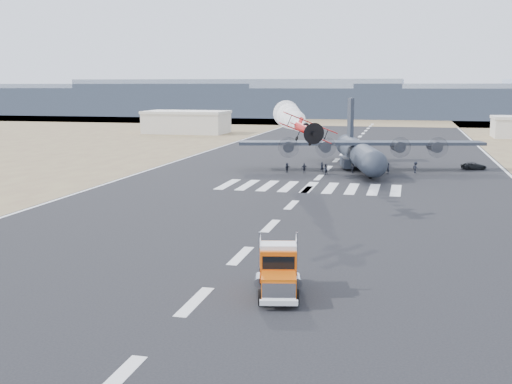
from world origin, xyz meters
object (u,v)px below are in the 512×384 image
(transport_aircraft, at_px, (359,151))
(crew_a, at_px, (388,168))
(crew_f, at_px, (287,168))
(aerobatic_biplane, at_px, (306,129))
(crew_e, at_px, (382,168))
(support_vehicle, at_px, (474,166))
(hangar_left, at_px, (187,122))
(semi_truck, at_px, (278,269))
(crew_c, at_px, (415,167))
(crew_h, at_px, (353,168))
(crew_b, at_px, (325,169))
(crew_d, at_px, (304,168))
(crew_g, at_px, (322,167))

(transport_aircraft, xyz_separation_m, crew_a, (5.22, -5.69, -2.16))
(crew_f, bearing_deg, aerobatic_biplane, -145.18)
(crew_e, xyz_separation_m, crew_f, (-15.34, -3.58, -0.03))
(support_vehicle, bearing_deg, crew_f, 92.36)
(hangar_left, xyz_separation_m, semi_truck, (57.04, -141.95, -1.67))
(hangar_left, distance_m, semi_truck, 152.99)
(crew_c, relative_size, crew_h, 1.17)
(aerobatic_biplane, bearing_deg, crew_f, 89.47)
(hangar_left, height_order, support_vehicle, hangar_left)
(semi_truck, bearing_deg, crew_b, 82.02)
(crew_c, bearing_deg, crew_d, 66.49)
(crew_b, height_order, crew_d, crew_b)
(crew_c, distance_m, crew_f, 21.13)
(crew_a, height_order, crew_c, crew_c)
(transport_aircraft, bearing_deg, crew_a, -60.39)
(semi_truck, height_order, crew_d, semi_truck)
(crew_e, distance_m, crew_h, 4.84)
(transport_aircraft, xyz_separation_m, crew_b, (-4.62, -8.94, -2.21))
(crew_d, bearing_deg, crew_c, 177.79)
(crew_g, bearing_deg, crew_e, -41.34)
(semi_truck, relative_size, crew_e, 4.91)
(semi_truck, xyz_separation_m, crew_f, (-11.00, 61.58, -0.95))
(crew_d, bearing_deg, crew_b, 151.49)
(hangar_left, relative_size, crew_c, 13.30)
(crew_c, bearing_deg, crew_g, 59.07)
(crew_e, height_order, crew_h, crew_e)
(semi_truck, distance_m, crew_a, 63.98)
(transport_aircraft, xyz_separation_m, crew_h, (-0.38, -5.71, -2.29))
(transport_aircraft, bearing_deg, crew_h, -106.71)
(support_vehicle, height_order, crew_f, crew_f)
(aerobatic_biplane, bearing_deg, crew_d, 84.91)
(transport_aircraft, xyz_separation_m, crew_g, (-5.61, -5.50, -2.27))
(hangar_left, relative_size, semi_truck, 3.03)
(transport_aircraft, distance_m, crew_a, 8.02)
(crew_c, distance_m, crew_h, 10.20)
(hangar_left, height_order, crew_g, hangar_left)
(hangar_left, relative_size, crew_h, 15.63)
(crew_e, bearing_deg, crew_h, -41.98)
(transport_aircraft, height_order, crew_f, transport_aircraft)
(crew_a, xyz_separation_m, crew_e, (-0.97, 1.42, -0.09))
(aerobatic_biplane, bearing_deg, crew_a, 63.66)
(support_vehicle, height_order, crew_a, crew_a)
(crew_a, height_order, crew_e, crew_a)
(crew_b, relative_size, crew_g, 1.08)
(support_vehicle, distance_m, crew_a, 16.96)
(transport_aircraft, bearing_deg, crew_b, -130.22)
(crew_d, relative_size, crew_f, 1.05)
(hangar_left, bearing_deg, crew_a, -51.43)
(support_vehicle, distance_m, crew_b, 27.10)
(crew_c, xyz_separation_m, crew_h, (-9.95, -2.24, -0.14))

